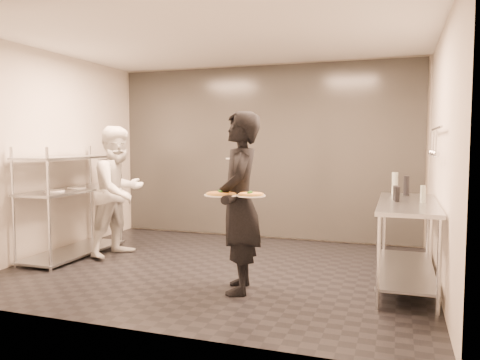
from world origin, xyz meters
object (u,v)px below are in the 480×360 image
(pizza_plate_near, at_px, (221,194))
(pos_monitor, at_px, (396,194))
(waiter, at_px, (239,202))
(bottle_green, at_px, (395,183))
(chef, at_px, (119,191))
(pizza_plate_far, at_px, (251,195))
(salad_plate, at_px, (237,157))
(bottle_clear, at_px, (423,194))
(pass_rack, at_px, (72,200))
(bottle_dark, at_px, (406,186))
(prep_counter, at_px, (407,229))

(pizza_plate_near, height_order, pos_monitor, pos_monitor)
(waiter, xyz_separation_m, bottle_green, (1.51, 1.51, 0.12))
(chef, xyz_separation_m, pos_monitor, (3.61, -0.18, 0.11))
(pizza_plate_far, bearing_deg, bottle_green, 51.91)
(waiter, bearing_deg, salad_plate, -173.08)
(bottle_clear, bearing_deg, pass_rack, 179.60)
(bottle_clear, bearing_deg, pos_monitor, 164.25)
(pizza_plate_far, xyz_separation_m, bottle_clear, (1.62, 0.90, -0.03))
(pizza_plate_far, xyz_separation_m, bottle_green, (1.33, 1.69, 0.01))
(pos_monitor, xyz_separation_m, bottle_dark, (0.11, 0.55, 0.04))
(bottle_green, bearing_deg, pizza_plate_near, -134.26)
(prep_counter, xyz_separation_m, pizza_plate_near, (-1.78, -0.93, 0.41))
(salad_plate, bearing_deg, bottle_dark, 31.18)
(pizza_plate_far, relative_size, bottle_clear, 1.56)
(pass_rack, distance_m, salad_plate, 2.68)
(pass_rack, distance_m, bottle_dark, 4.37)
(bottle_green, height_order, bottle_clear, bottle_green)
(pass_rack, relative_size, salad_plate, 6.35)
(prep_counter, xyz_separation_m, pos_monitor, (-0.12, 0.04, 0.37))
(bottle_green, height_order, bottle_dark, bottle_green)
(pizza_plate_far, distance_m, bottle_dark, 2.11)
(pos_monitor, distance_m, bottle_dark, 0.57)
(pizza_plate_far, relative_size, bottle_green, 1.07)
(salad_plate, distance_m, bottle_clear, 2.00)
(pass_rack, bearing_deg, bottle_clear, -0.40)
(waiter, bearing_deg, pos_monitor, 101.13)
(pass_rack, xyz_separation_m, bottle_green, (4.19, 0.76, 0.29))
(pass_rack, height_order, pizza_plate_near, pass_rack)
(pizza_plate_far, bearing_deg, prep_counter, 32.40)
(bottle_dark, bearing_deg, bottle_green, 128.57)
(chef, xyz_separation_m, bottle_dark, (3.72, 0.38, 0.15))
(pass_rack, height_order, bottle_dark, pass_rack)
(bottle_dark, bearing_deg, pass_rack, -172.12)
(waiter, bearing_deg, bottle_green, 118.85)
(pizza_plate_far, xyz_separation_m, bottle_dark, (1.46, 1.53, -0.00))
(pizza_plate_far, bearing_deg, bottle_dark, 46.31)
(pizza_plate_near, distance_m, pizza_plate_far, 0.32)
(pass_rack, height_order, bottle_green, pass_rack)
(pizza_plate_far, bearing_deg, pizza_plate_near, 178.68)
(chef, relative_size, pizza_plate_far, 6.19)
(prep_counter, xyz_separation_m, bottle_dark, (-0.01, 0.60, 0.41))
(chef, height_order, salad_plate, chef)
(waiter, height_order, bottle_dark, waiter)
(waiter, bearing_deg, pass_rack, -121.67)
(pizza_plate_near, distance_m, bottle_dark, 2.34)
(bottle_green, xyz_separation_m, bottle_clear, (0.29, -0.80, -0.04))
(pass_rack, bearing_deg, salad_plate, -10.36)
(pizza_plate_near, bearing_deg, bottle_green, 45.74)
(waiter, bearing_deg, pizza_plate_near, -52.70)
(pass_rack, distance_m, chef, 0.65)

